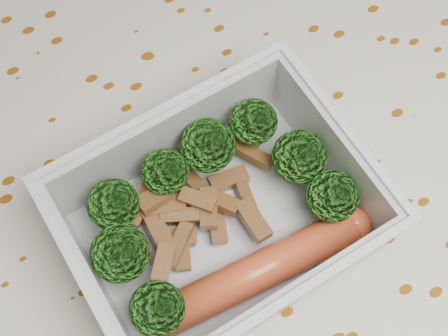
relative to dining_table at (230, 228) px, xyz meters
name	(u,v)px	position (x,y,z in m)	size (l,w,h in m)	color
dining_table	(230,228)	(0.00, 0.00, 0.00)	(1.40, 0.90, 0.75)	brown
tablecloth	(231,208)	(0.00, 0.00, 0.05)	(1.46, 0.96, 0.19)	beige
lunch_container	(220,221)	(-0.02, -0.02, 0.11)	(0.20, 0.16, 0.07)	silver
broccoli_florets	(209,194)	(-0.02, -0.01, 0.12)	(0.17, 0.12, 0.05)	#608C3F
meat_pile	(191,212)	(-0.03, -0.01, 0.11)	(0.11, 0.08, 0.03)	brown
sausage	(259,272)	(-0.01, -0.06, 0.11)	(0.17, 0.03, 0.03)	#C54A27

